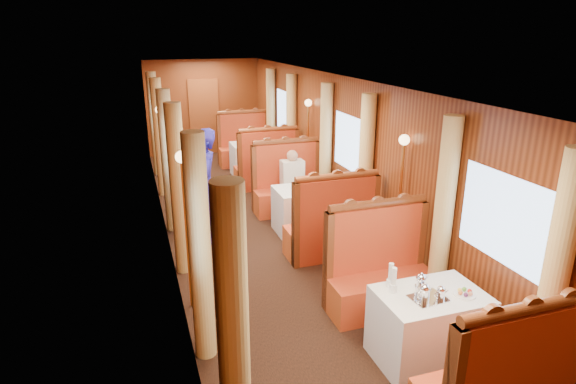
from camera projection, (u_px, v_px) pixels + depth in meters
name	position (u px, v px, depth m)	size (l,w,h in m)	color
floor	(264.00, 236.00, 7.89)	(3.00, 12.00, 0.01)	black
ceiling	(261.00, 81.00, 7.09)	(3.00, 12.00, 0.01)	silver
wall_far	(204.00, 107.00, 12.89)	(3.00, 2.50, 0.01)	brown
wall_left	(164.00, 171.00, 7.04)	(12.00, 2.50, 0.01)	brown
wall_right	(351.00, 155.00, 7.93)	(12.00, 2.50, 0.01)	brown
doorway_far	(204.00, 117.00, 12.94)	(0.80, 0.04, 2.00)	brown
table_near	(428.00, 327.00, 4.84)	(1.05, 0.72, 0.75)	white
banquette_near_aft	(380.00, 276.00, 5.73)	(1.30, 0.55, 1.34)	#AB1A13
table_mid	(307.00, 210.00, 7.99)	(1.05, 0.72, 0.75)	white
banquette_mid_fwd	(331.00, 230.00, 7.06)	(1.30, 0.55, 1.34)	#AB1A13
banquette_mid_aft	(288.00, 189.00, 8.89)	(1.30, 0.55, 1.34)	#AB1A13
table_far	(255.00, 159.00, 11.14)	(1.05, 0.72, 0.75)	white
banquette_far_fwd	(267.00, 168.00, 10.21)	(1.30, 0.55, 1.34)	#AB1A13
banquette_far_aft	(245.00, 147.00, 12.04)	(1.30, 0.55, 1.34)	#AB1A13
tea_tray	(428.00, 299.00, 4.62)	(0.34, 0.26, 0.01)	silver
teapot_left	(424.00, 294.00, 4.57)	(0.17, 0.13, 0.14)	silver
teapot_right	(441.00, 295.00, 4.59)	(0.14, 0.10, 0.11)	silver
teapot_back	(421.00, 284.00, 4.76)	(0.17, 0.13, 0.14)	silver
fruit_plate	(465.00, 293.00, 4.69)	(0.21, 0.21, 0.05)	white
cup_inboard	(394.00, 282.00, 4.72)	(0.08, 0.08, 0.26)	white
cup_outboard	(391.00, 278.00, 4.80)	(0.08, 0.08, 0.26)	white
rose_vase_mid	(310.00, 178.00, 7.81)	(0.06, 0.06, 0.36)	silver
rose_vase_far	(255.00, 135.00, 10.99)	(0.06, 0.06, 0.36)	silver
window_left_near	(199.00, 262.00, 3.83)	(1.20, 0.90, 0.01)	#8BADD9
curtain_left_near_a	(234.00, 346.00, 3.25)	(0.22, 0.22, 2.35)	#DBBB70
curtain_left_near_b	(200.00, 251.00, 4.65)	(0.22, 0.22, 2.35)	#DBBB70
window_right_near	(503.00, 219.00, 4.71)	(1.20, 0.90, 0.01)	#8BADD9
curtain_right_near_a	(554.00, 283.00, 4.07)	(0.22, 0.22, 2.35)	#DBBB70
curtain_right_near_b	(443.00, 218.00, 5.47)	(0.22, 0.22, 2.35)	#DBBB70
window_left_mid	(164.00, 158.00, 6.99)	(1.20, 0.90, 0.01)	#8BADD9
curtain_left_mid_a	(179.00, 191.00, 6.40)	(0.22, 0.22, 2.35)	#DBBB70
curtain_left_mid_b	(168.00, 162.00, 7.81)	(0.22, 0.22, 2.35)	#DBBB70
window_right_mid	(350.00, 143.00, 7.86)	(1.20, 0.90, 0.01)	#8BADD9
curtain_right_mid_a	(365.00, 173.00, 7.22)	(0.22, 0.22, 2.35)	#DBBB70
curtain_right_mid_b	(326.00, 150.00, 8.62)	(0.22, 0.22, 2.35)	#DBBB70
window_left_far	(151.00, 118.00, 10.14)	(1.20, 0.90, 0.01)	#8BADD9
curtain_left_far_a	(160.00, 138.00, 9.55)	(0.22, 0.22, 2.35)	#DBBB70
curtain_left_far_b	(155.00, 124.00, 10.96)	(0.22, 0.22, 2.35)	#DBBB70
window_right_far	(285.00, 111.00, 11.02)	(1.20, 0.90, 0.01)	#8BADD9
curtain_right_far_a	(291.00, 130.00, 10.37)	(0.22, 0.22, 2.35)	#DBBB70
curtain_right_far_b	(271.00, 118.00, 11.77)	(0.22, 0.22, 2.35)	#DBBB70
sconce_left_fore	(185.00, 199.00, 5.46)	(0.14, 0.14, 1.95)	#BF8C3F
sconce_right_fore	(401.00, 177.00, 6.28)	(0.14, 0.14, 1.95)	#BF8C3F
sconce_left_aft	(162.00, 138.00, 8.61)	(0.14, 0.14, 1.95)	#BF8C3F
sconce_right_aft	(308.00, 128.00, 9.44)	(0.14, 0.14, 1.95)	#BF8C3F
steward	(205.00, 187.00, 7.44)	(0.66, 0.43, 1.82)	navy
passenger	(293.00, 176.00, 8.55)	(0.40, 0.44, 0.76)	beige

